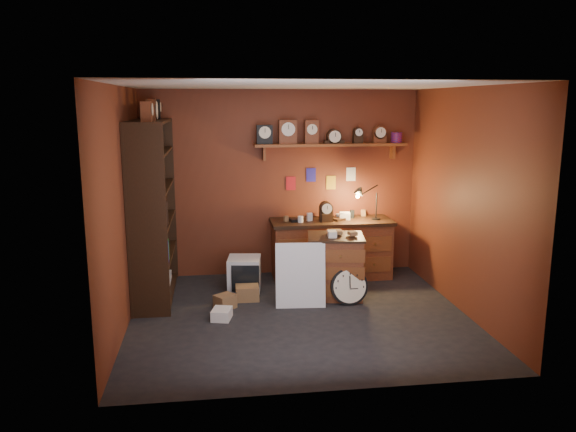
# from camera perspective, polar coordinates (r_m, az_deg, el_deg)

# --- Properties ---
(floor) EXTENTS (4.00, 4.00, 0.00)m
(floor) POSITION_cam_1_polar(r_m,az_deg,el_deg) (6.84, 1.18, -10.12)
(floor) COLOR black
(floor) RESTS_ON ground
(room_shell) EXTENTS (4.02, 3.62, 2.71)m
(room_shell) POSITION_cam_1_polar(r_m,az_deg,el_deg) (6.52, 1.48, 4.46)
(room_shell) COLOR maroon
(room_shell) RESTS_ON ground
(shelving_unit) EXTENTS (0.47, 1.60, 2.58)m
(shelving_unit) POSITION_cam_1_polar(r_m,az_deg,el_deg) (7.41, -13.81, 1.33)
(shelving_unit) COLOR black
(shelving_unit) RESTS_ON ground
(workbench) EXTENTS (1.75, 0.66, 1.36)m
(workbench) POSITION_cam_1_polar(r_m,az_deg,el_deg) (8.20, 4.42, -2.99)
(workbench) COLOR brown
(workbench) RESTS_ON ground
(low_cabinet) EXTENTS (0.81, 0.71, 0.91)m
(low_cabinet) POSITION_cam_1_polar(r_m,az_deg,el_deg) (7.39, 4.83, -4.86)
(low_cabinet) COLOR brown
(low_cabinet) RESTS_ON ground
(big_round_clock) EXTENTS (0.47, 0.16, 0.48)m
(big_round_clock) POSITION_cam_1_polar(r_m,az_deg,el_deg) (7.19, 6.23, -7.12)
(big_round_clock) COLOR black
(big_round_clock) RESTS_ON ground
(white_panel) EXTENTS (0.63, 0.22, 0.82)m
(white_panel) POSITION_cam_1_polar(r_m,az_deg,el_deg) (7.16, 1.26, -9.11)
(white_panel) COLOR silver
(white_panel) RESTS_ON ground
(mini_fridge) EXTENTS (0.49, 0.51, 0.45)m
(mini_fridge) POSITION_cam_1_polar(r_m,az_deg,el_deg) (7.70, -4.45, -5.87)
(mini_fridge) COLOR silver
(mini_fridge) RESTS_ON ground
(floor_box_a) EXTENTS (0.30, 0.26, 0.18)m
(floor_box_a) POSITION_cam_1_polar(r_m,az_deg,el_deg) (7.36, -4.16, -7.79)
(floor_box_a) COLOR olive
(floor_box_a) RESTS_ON ground
(floor_box_b) EXTENTS (0.27, 0.30, 0.13)m
(floor_box_b) POSITION_cam_1_polar(r_m,az_deg,el_deg) (6.77, -6.75, -9.86)
(floor_box_b) COLOR white
(floor_box_b) RESTS_ON ground
(floor_box_c) EXTENTS (0.30, 0.30, 0.18)m
(floor_box_c) POSITION_cam_1_polar(r_m,az_deg,el_deg) (7.09, -6.41, -8.63)
(floor_box_c) COLOR olive
(floor_box_c) RESTS_ON ground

